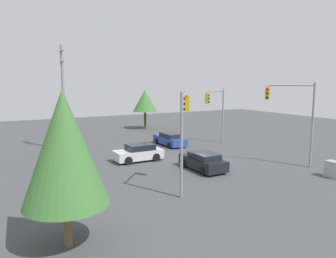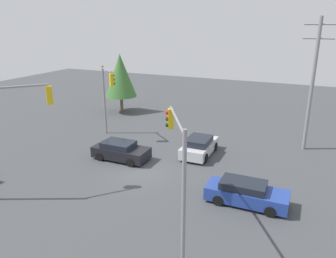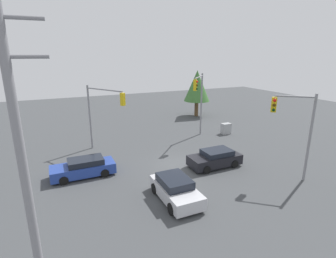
{
  "view_description": "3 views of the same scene",
  "coord_description": "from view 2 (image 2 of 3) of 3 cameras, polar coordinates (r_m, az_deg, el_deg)",
  "views": [
    {
      "loc": [
        22.98,
        -15.76,
        6.89
      ],
      "look_at": [
        -0.75,
        -2.69,
        2.93
      ],
      "focal_mm": 35.0,
      "sensor_mm": 36.0,
      "label": 1
    },
    {
      "loc": [
        -10.15,
        18.24,
        9.96
      ],
      "look_at": [
        -1.74,
        -0.74,
        3.13
      ],
      "focal_mm": 35.0,
      "sensor_mm": 36.0,
      "label": 2
    },
    {
      "loc": [
        -9.21,
        -17.64,
        8.86
      ],
      "look_at": [
        -1.41,
        -0.52,
        3.41
      ],
      "focal_mm": 28.0,
      "sensor_mm": 36.0,
      "label": 3
    }
  ],
  "objects": [
    {
      "name": "ground_plane",
      "position": [
        23.13,
        -4.73,
        -7.38
      ],
      "size": [
        80.0,
        80.0,
        0.0
      ],
      "primitive_type": "plane",
      "color": "#424447"
    },
    {
      "name": "sedan_dark",
      "position": [
        25.02,
        -8.24,
        -3.78
      ],
      "size": [
        4.24,
        2.01,
        1.38
      ],
      "rotation": [
        0.0,
        0.0,
        1.57
      ],
      "color": "black",
      "rests_on": "ground_plane"
    },
    {
      "name": "sedan_silver",
      "position": [
        25.67,
        5.44,
        -3.0
      ],
      "size": [
        2.05,
        4.16,
        1.46
      ],
      "rotation": [
        0.0,
        0.0,
        3.14
      ],
      "color": "silver",
      "rests_on": "ground_plane"
    },
    {
      "name": "sedan_blue",
      "position": [
        19.52,
        13.43,
        -10.79
      ],
      "size": [
        4.6,
        1.9,
        1.36
      ],
      "rotation": [
        0.0,
        0.0,
        1.57
      ],
      "color": "#233D93",
      "rests_on": "ground_plane"
    },
    {
      "name": "traffic_signal_main",
      "position": [
        20.37,
        -25.6,
        1.21
      ],
      "size": [
        2.7,
        2.94,
        6.81
      ],
      "rotation": [
        0.0,
        0.0,
        3.97
      ],
      "color": "gray",
      "rests_on": "ground_plane"
    },
    {
      "name": "traffic_signal_cross",
      "position": [
        14.76,
        1.63,
        -4.68
      ],
      "size": [
        2.59,
        4.11,
        6.08
      ],
      "rotation": [
        0.0,
        0.0,
        -1.04
      ],
      "color": "gray",
      "rests_on": "ground_plane"
    },
    {
      "name": "traffic_signal_aux",
      "position": [
        29.22,
        -10.54,
        6.61
      ],
      "size": [
        2.29,
        1.95,
        6.3
      ],
      "rotation": [
        0.0,
        0.0,
        2.45
      ],
      "color": "gray",
      "rests_on": "ground_plane"
    },
    {
      "name": "utility_pole_tall",
      "position": [
        27.8,
        23.85,
        7.39
      ],
      "size": [
        2.2,
        0.28,
        10.38
      ],
      "color": "gray",
      "rests_on": "ground_plane"
    },
    {
      "name": "tree_right",
      "position": [
        37.56,
        -8.29,
        9.21
      ],
      "size": [
        3.53,
        3.53,
        6.61
      ],
      "color": "brown",
      "rests_on": "ground_plane"
    }
  ]
}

